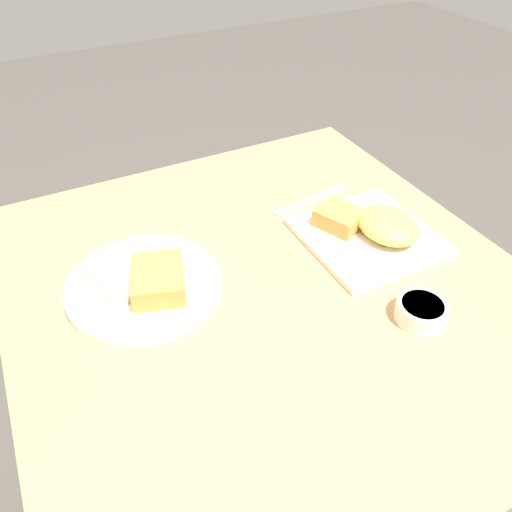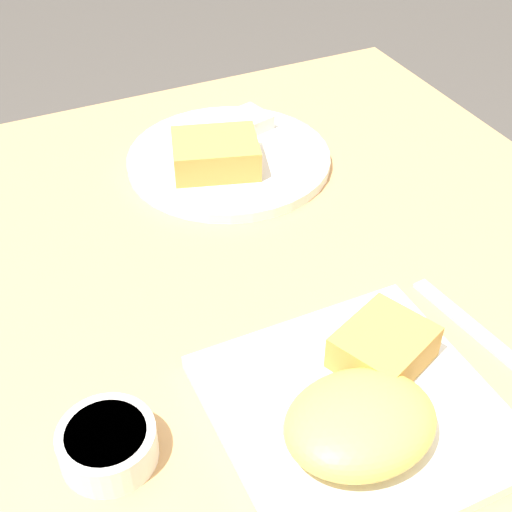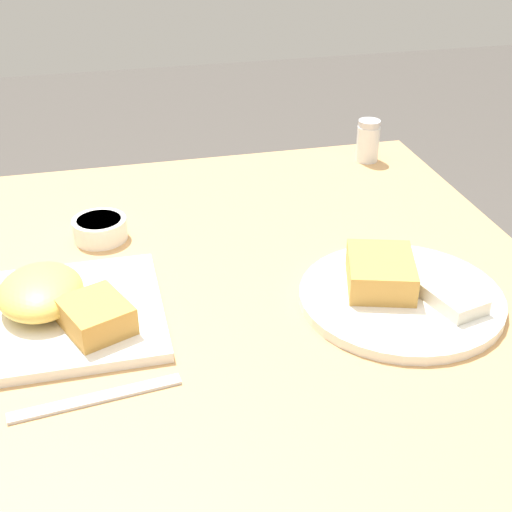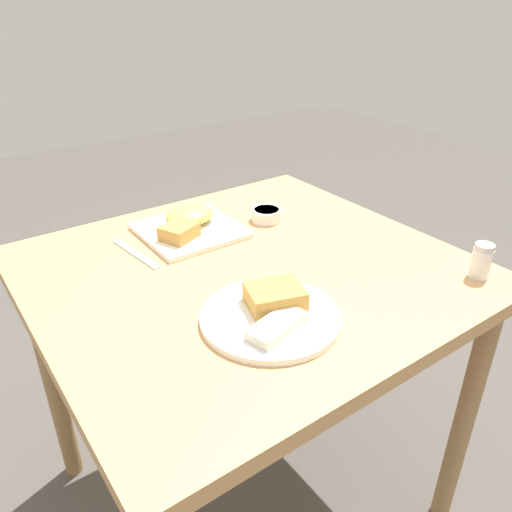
{
  "view_description": "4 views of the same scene",
  "coord_description": "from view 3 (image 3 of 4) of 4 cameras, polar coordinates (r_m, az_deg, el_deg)",
  "views": [
    {
      "loc": [
        -0.56,
        0.31,
        1.38
      ],
      "look_at": [
        0.02,
        0.02,
        0.83
      ],
      "focal_mm": 35.0,
      "sensor_mm": 36.0,
      "label": 1
    },
    {
      "loc": [
        -0.23,
        -0.55,
        1.29
      ],
      "look_at": [
        0.03,
        -0.01,
        0.8
      ],
      "focal_mm": 50.0,
      "sensor_mm": 36.0,
      "label": 2
    },
    {
      "loc": [
        0.81,
        -0.17,
        1.31
      ],
      "look_at": [
        -0.04,
        0.03,
        0.8
      ],
      "focal_mm": 50.0,
      "sensor_mm": 36.0,
      "label": 3
    },
    {
      "loc": [
        0.56,
        0.82,
        1.34
      ],
      "look_at": [
        0.0,
        0.03,
        0.82
      ],
      "focal_mm": 35.0,
      "sensor_mm": 36.0,
      "label": 4
    }
  ],
  "objects": [
    {
      "name": "plate_oval_far",
      "position": [
        0.96,
        11.39,
        -2.75
      ],
      "size": [
        0.27,
        0.27,
        0.05
      ],
      "color": "white",
      "rests_on": "dining_table"
    },
    {
      "name": "plate_square_near",
      "position": [
        0.94,
        -15.33,
        -3.88
      ],
      "size": [
        0.24,
        0.24,
        0.06
      ],
      "color": "white",
      "rests_on": "dining_table"
    },
    {
      "name": "salt_shaker",
      "position": [
        1.39,
        8.93,
        8.9
      ],
      "size": [
        0.04,
        0.04,
        0.08
      ],
      "color": "white",
      "rests_on": "dining_table"
    },
    {
      "name": "butter_knife",
      "position": [
        0.81,
        -12.64,
        -11.05
      ],
      "size": [
        0.04,
        0.19,
        0.0
      ],
      "rotation": [
        0.0,
        0.0,
        1.69
      ],
      "color": "silver",
      "rests_on": "dining_table"
    },
    {
      "name": "sauce_ramekin",
      "position": [
        1.12,
        -12.38,
        2.17
      ],
      "size": [
        0.08,
        0.08,
        0.03
      ],
      "color": "white",
      "rests_on": "dining_table"
    },
    {
      "name": "dining_table",
      "position": [
        1.03,
        -1.31,
        -6.98
      ],
      "size": [
        0.94,
        0.88,
        0.78
      ],
      "color": "tan",
      "rests_on": "ground_plane"
    }
  ]
}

